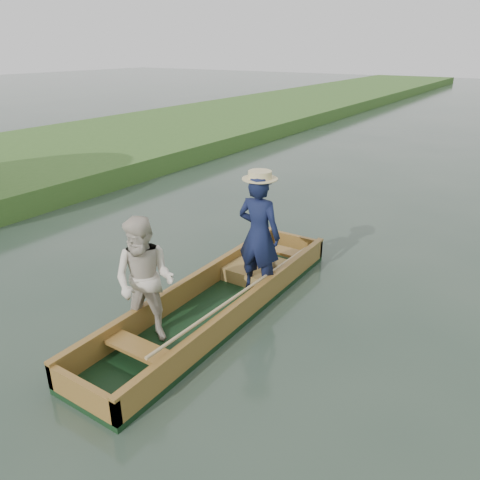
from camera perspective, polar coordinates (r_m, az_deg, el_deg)
The scene contains 2 objects.
ground at distance 7.06m, azimuth -2.71°, elevation -8.71°, with size 120.00×120.00×0.00m, color #283D30.
punt at distance 6.69m, azimuth -3.73°, elevation -4.23°, with size 1.38×5.00×1.99m.
Camera 1 is at (3.59, -4.85, 3.67)m, focal length 35.00 mm.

